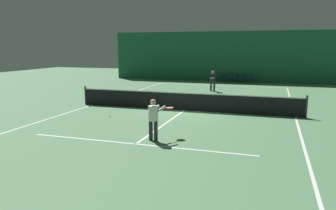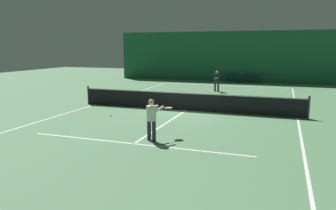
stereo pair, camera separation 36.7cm
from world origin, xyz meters
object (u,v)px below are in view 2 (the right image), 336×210
(tennis_net, at_px, (186,101))
(courtside_chair_3, at_px, (245,78))
(player_near, at_px, (152,116))
(courtside_chair_0, at_px, (225,77))
(tennis_ball, at_px, (111,116))
(courtside_chair_4, at_px, (252,78))
(courtside_chair_1, at_px, (232,77))
(courtside_chair_2, at_px, (238,77))
(courtside_chair_5, at_px, (259,78))
(player_far, at_px, (217,80))

(tennis_net, distance_m, courtside_chair_3, 15.00)
(player_near, distance_m, courtside_chair_0, 20.75)
(courtside_chair_0, relative_size, tennis_ball, 12.73)
(courtside_chair_4, bearing_deg, tennis_net, -7.56)
(courtside_chair_3, xyz_separation_m, courtside_chair_4, (0.61, 0.00, 0.00))
(courtside_chair_1, xyz_separation_m, courtside_chair_2, (0.61, 0.00, 0.00))
(courtside_chair_0, bearing_deg, courtside_chair_4, 90.00)
(courtside_chair_2, bearing_deg, player_near, -0.85)
(player_near, xyz_separation_m, courtside_chair_3, (0.92, 20.73, -0.39))
(player_near, height_order, courtside_chair_5, player_near)
(tennis_net, relative_size, courtside_chair_5, 14.29)
(tennis_net, bearing_deg, player_near, -85.57)
(courtside_chair_5, bearing_deg, courtside_chair_1, -90.00)
(player_near, distance_m, courtside_chair_5, 20.85)
(tennis_net, distance_m, player_near, 5.82)
(tennis_net, xyz_separation_m, tennis_ball, (-2.98, -2.65, -0.48))
(courtside_chair_5, height_order, tennis_ball, courtside_chair_5)
(tennis_net, bearing_deg, tennis_ball, -138.34)
(player_far, distance_m, courtside_chair_1, 6.96)
(player_far, relative_size, courtside_chair_3, 1.84)
(courtside_chair_5, bearing_deg, tennis_net, -9.86)
(tennis_net, height_order, player_far, player_far)
(player_near, bearing_deg, tennis_ball, 67.81)
(courtside_chair_1, distance_m, tennis_ball, 17.87)
(courtside_chair_0, xyz_separation_m, courtside_chair_1, (0.61, 0.00, 0.00))
(courtside_chair_0, height_order, tennis_ball, courtside_chair_0)
(tennis_net, bearing_deg, courtside_chair_2, 87.10)
(player_near, distance_m, courtside_chair_2, 20.74)
(player_far, xyz_separation_m, courtside_chair_2, (0.71, 6.94, -0.42))
(courtside_chair_1, relative_size, courtside_chair_3, 1.00)
(player_far, relative_size, courtside_chair_0, 1.84)
(player_far, height_order, courtside_chair_1, player_far)
(courtside_chair_1, height_order, tennis_ball, courtside_chair_1)
(courtside_chair_5, bearing_deg, courtside_chair_3, -90.00)
(tennis_net, xyz_separation_m, courtside_chair_3, (1.37, 14.94, -0.03))
(player_near, relative_size, courtside_chair_4, 1.79)
(courtside_chair_3, height_order, courtside_chair_4, same)
(courtside_chair_2, distance_m, courtside_chair_5, 1.84)
(player_far, distance_m, courtside_chair_5, 7.41)
(tennis_net, height_order, courtside_chair_4, tennis_net)
(courtside_chair_4, distance_m, tennis_ball, 18.29)
(courtside_chair_1, height_order, courtside_chair_2, same)
(player_far, height_order, tennis_ball, player_far)
(player_near, distance_m, player_far, 13.79)
(courtside_chair_0, relative_size, courtside_chair_4, 1.00)
(courtside_chair_2, bearing_deg, courtside_chair_0, -90.00)
(player_far, xyz_separation_m, courtside_chair_0, (-0.52, 6.94, -0.42))
(player_far, bearing_deg, tennis_net, -8.21)
(courtside_chair_1, bearing_deg, courtside_chair_0, -90.00)
(courtside_chair_1, bearing_deg, courtside_chair_5, 90.00)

